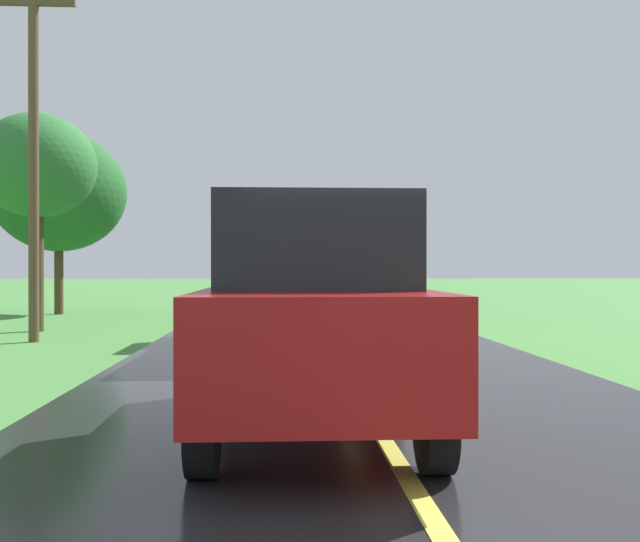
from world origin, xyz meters
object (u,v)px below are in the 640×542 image
object	(u,v)px
utility_pole_roadside	(34,150)
roadside_tree_mid_right	(59,192)
banana_truck_near	(310,267)
following_car	(312,315)
banana_truck_far	(298,268)
roadside_tree_near_left	(37,167)

from	to	relation	value
utility_pole_roadside	roadside_tree_mid_right	world-z (taller)	utility_pole_roadside
banana_truck_near	utility_pole_roadside	world-z (taller)	utility_pole_roadside
utility_pole_roadside	following_car	xyz separation A→B (m)	(5.12, -8.58, -2.71)
roadside_tree_mid_right	utility_pole_roadside	bearing A→B (deg)	-76.29
banana_truck_near	banana_truck_far	size ratio (longest dim) A/B	1.00
utility_pole_roadside	banana_truck_near	bearing A→B (deg)	-8.49
roadside_tree_near_left	roadside_tree_mid_right	bearing A→B (deg)	102.56
roadside_tree_near_left	roadside_tree_mid_right	size ratio (longest dim) A/B	0.87
roadside_tree_mid_right	following_car	size ratio (longest dim) A/B	1.40
utility_pole_roadside	roadside_tree_near_left	xyz separation A→B (m)	(-0.74, 2.47, 0.01)
banana_truck_near	utility_pole_roadside	distance (m)	5.94
utility_pole_roadside	following_car	bearing A→B (deg)	-59.19
roadside_tree_near_left	following_car	xyz separation A→B (m)	(5.85, -11.05, -2.72)
banana_truck_far	following_car	world-z (taller)	banana_truck_far
utility_pole_roadside	roadside_tree_mid_right	size ratio (longest dim) A/B	1.23
banana_truck_near	roadside_tree_near_left	bearing A→B (deg)	151.93
banana_truck_far	utility_pole_roadside	distance (m)	10.40
banana_truck_far	utility_pole_roadside	xyz separation A→B (m)	(-5.41, -8.58, 2.31)
utility_pole_roadside	following_car	distance (m)	10.35
roadside_tree_near_left	roadside_tree_mid_right	distance (m)	6.47
banana_truck_near	following_car	size ratio (longest dim) A/B	1.42
roadside_tree_near_left	banana_truck_near	bearing A→B (deg)	-28.07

